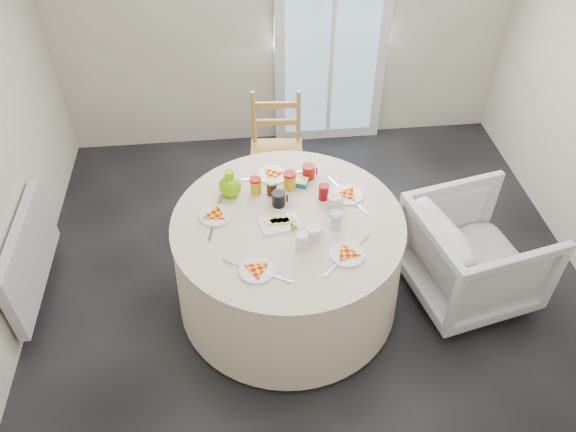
{
  "coord_description": "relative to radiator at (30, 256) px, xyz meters",
  "views": [
    {
      "loc": [
        -0.47,
        -2.59,
        3.17
      ],
      "look_at": [
        -0.19,
        -0.04,
        0.8
      ],
      "focal_mm": 35.0,
      "sensor_mm": 36.0,
      "label": 1
    }
  ],
  "objects": [
    {
      "name": "mugs_glasses",
      "position": [
        1.88,
        -0.2,
        0.43
      ],
      "size": [
        0.77,
        0.77,
        0.12
      ],
      "primitive_type": null,
      "rotation": [
        0.0,
        0.0,
        0.19
      ],
      "color": "#A39997",
      "rests_on": "table"
    },
    {
      "name": "glass_door",
      "position": [
        2.34,
        1.75,
        0.67
      ],
      "size": [
        1.0,
        0.08,
        2.1
      ],
      "primitive_type": "cube",
      "color": "silver",
      "rests_on": "floor"
    },
    {
      "name": "armchair",
      "position": [
        3.02,
        -0.29,
        0.01
      ],
      "size": [
        0.9,
        0.94,
        0.82
      ],
      "primitive_type": "imported",
      "rotation": [
        0.0,
        0.0,
        1.79
      ],
      "color": "silver",
      "rests_on": "floor"
    },
    {
      "name": "green_pitcher",
      "position": [
        1.4,
        0.05,
        0.49
      ],
      "size": [
        0.19,
        0.19,
        0.19
      ],
      "primitive_type": null,
      "rotation": [
        0.0,
        0.0,
        0.35
      ],
      "color": "#7BCA03",
      "rests_on": "table"
    },
    {
      "name": "floor",
      "position": [
        1.94,
        -0.2,
        -0.38
      ],
      "size": [
        4.0,
        4.0,
        0.0
      ],
      "primitive_type": "plane",
      "color": "black",
      "rests_on": "ground"
    },
    {
      "name": "wall_back",
      "position": [
        1.94,
        1.8,
        0.92
      ],
      "size": [
        4.0,
        0.02,
        2.6
      ],
      "primitive_type": "cube",
      "color": "#BCB5A3",
      "rests_on": "floor"
    },
    {
      "name": "cheese_platter",
      "position": [
        1.69,
        -0.27,
        0.39
      ],
      "size": [
        0.28,
        0.21,
        0.03
      ],
      "primitive_type": null,
      "rotation": [
        0.0,
        0.0,
        0.19
      ],
      "color": "white",
      "rests_on": "table"
    },
    {
      "name": "radiator",
      "position": [
        0.0,
        0.0,
        0.0
      ],
      "size": [
        0.07,
        1.0,
        0.55
      ],
      "primitive_type": "cube",
      "color": "silver",
      "rests_on": "floor"
    },
    {
      "name": "place_settings",
      "position": [
        1.75,
        -0.24,
        0.39
      ],
      "size": [
        1.22,
        1.22,
        0.02
      ],
      "primitive_type": null,
      "rotation": [
        0.0,
        0.0,
        -0.08
      ],
      "color": "silver",
      "rests_on": "table"
    },
    {
      "name": "butter_tub",
      "position": [
        1.86,
        0.11,
        0.41
      ],
      "size": [
        0.14,
        0.12,
        0.05
      ],
      "primitive_type": "cube",
      "rotation": [
        0.0,
        0.0,
        -0.39
      ],
      "color": "#045B8C",
      "rests_on": "table"
    },
    {
      "name": "table",
      "position": [
        1.75,
        -0.24,
        -0.01
      ],
      "size": [
        1.52,
        1.52,
        0.77
      ],
      "primitive_type": "cylinder",
      "color": "beige",
      "rests_on": "floor"
    },
    {
      "name": "jar_cluster",
      "position": [
        1.77,
        0.0,
        0.44
      ],
      "size": [
        0.53,
        0.32,
        0.15
      ],
      "primitive_type": null,
      "rotation": [
        0.0,
        0.0,
        0.16
      ],
      "color": "#8F5C1B",
      "rests_on": "table"
    },
    {
      "name": "wooden_chair",
      "position": [
        1.77,
        0.88,
        0.09
      ],
      "size": [
        0.45,
        0.43,
        0.94
      ],
      "primitive_type": null,
      "rotation": [
        0.0,
        0.0,
        -0.09
      ],
      "color": "#B9963D",
      "rests_on": "floor"
    }
  ]
}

